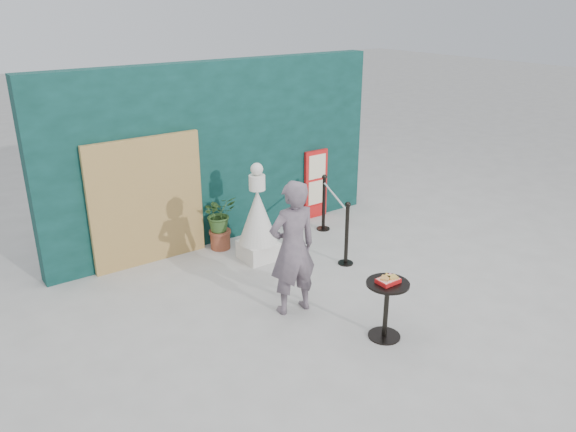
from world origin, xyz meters
name	(u,v)px	position (x,y,z in m)	size (l,w,h in m)	color
ground	(340,312)	(0.00, 0.00, 0.00)	(60.00, 60.00, 0.00)	#ADAAA5
back_wall	(220,153)	(0.00, 3.15, 1.50)	(6.00, 0.30, 3.00)	#092B26
bamboo_fence	(147,202)	(-1.40, 2.94, 1.00)	(1.80, 0.08, 2.00)	tan
woman	(293,248)	(-0.48, 0.43, 0.91)	(0.66, 0.44, 1.82)	slate
menu_board	(316,184)	(1.90, 2.95, 0.65)	(0.50, 0.07, 1.30)	red
statue	(258,221)	(0.02, 2.04, 0.65)	(0.62, 0.62, 1.59)	silver
cafe_table	(387,301)	(0.07, -0.75, 0.50)	(0.52, 0.52, 0.75)	black
food_basket	(388,280)	(0.07, -0.74, 0.79)	(0.26, 0.19, 0.11)	red
planter	(219,218)	(-0.28, 2.74, 0.53)	(0.54, 0.47, 0.92)	brown
stanchion_barrier	(334,218)	(1.33, 1.73, 0.49)	(0.84, 1.54, 1.03)	black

